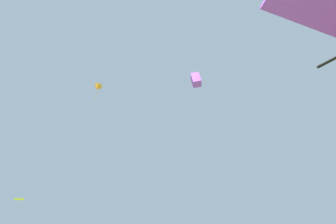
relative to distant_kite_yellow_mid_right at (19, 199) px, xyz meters
name	(u,v)px	position (x,y,z in m)	size (l,w,h in m)	color
distant_kite_yellow_mid_right	(19,199)	(0.00, 0.00, 0.00)	(1.25, 1.25, 0.22)	yellow
distant_kite_orange_far_center	(97,88)	(3.19, -10.76, 8.82)	(1.06, 1.06, 1.74)	orange
distant_kite_purple_low_right	(196,80)	(6.24, -21.84, 3.26)	(0.71, 0.83, 0.91)	purple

